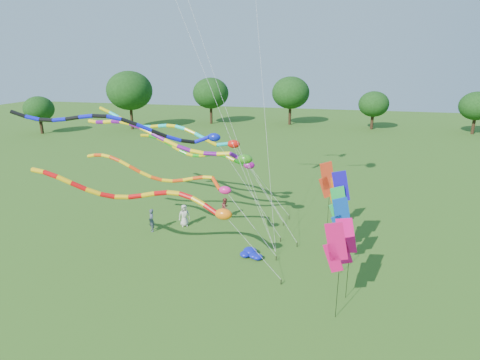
% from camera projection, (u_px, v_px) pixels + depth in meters
% --- Properties ---
extents(ground, '(160.00, 160.00, 0.00)m').
position_uv_depth(ground, '(218.00, 286.00, 21.53)').
color(ground, '#2B5917').
rests_on(ground, ground).
extents(tree_ring, '(113.00, 119.65, 9.59)m').
position_uv_depth(tree_ring, '(187.00, 218.00, 16.00)').
color(tree_ring, '#382314').
rests_on(tree_ring, ground).
extents(tube_kite_red, '(13.50, 1.67, 6.50)m').
position_uv_depth(tube_kite_red, '(155.00, 198.00, 21.64)').
color(tube_kite_red, black).
rests_on(tube_kite_red, ground).
extents(tube_kite_orange, '(12.52, 1.12, 6.39)m').
position_uv_depth(tube_kite_orange, '(172.00, 176.00, 24.85)').
color(tube_kite_orange, black).
rests_on(tube_kite_orange, ground).
extents(tube_kite_purple, '(16.34, 3.53, 8.08)m').
position_uv_depth(tube_kite_purple, '(178.00, 142.00, 27.50)').
color(tube_kite_purple, black).
rests_on(tube_kite_purple, ground).
extents(tube_kite_blue, '(15.37, 4.39, 9.32)m').
position_uv_depth(tube_kite_blue, '(137.00, 128.00, 23.76)').
color(tube_kite_blue, black).
rests_on(tube_kite_blue, ground).
extents(tube_kite_cyan, '(15.05, 2.15, 8.46)m').
position_uv_depth(tube_kite_cyan, '(180.00, 132.00, 29.90)').
color(tube_kite_cyan, black).
rests_on(tube_kite_cyan, ground).
extents(tube_kite_green, '(12.09, 1.69, 6.37)m').
position_uv_depth(tube_kite_green, '(210.00, 155.00, 30.98)').
color(tube_kite_green, black).
rests_on(tube_kite_green, ground).
extents(banner_pole_magenta_a, '(1.16, 0.11, 4.85)m').
position_uv_depth(banner_pole_magenta_a, '(335.00, 248.00, 17.93)').
color(banner_pole_magenta_a, black).
rests_on(banner_pole_magenta_a, ground).
extents(banner_pole_blue_b, '(1.16, 0.13, 5.56)m').
position_uv_depth(banner_pole_blue_b, '(340.00, 191.00, 23.29)').
color(banner_pole_blue_b, black).
rests_on(banner_pole_blue_b, ground).
extents(banner_pole_magenta_b, '(1.16, 0.19, 4.38)m').
position_uv_depth(banner_pole_magenta_b, '(345.00, 241.00, 19.61)').
color(banner_pole_magenta_b, black).
rests_on(banner_pole_magenta_b, ground).
extents(banner_pole_orange, '(1.16, 0.08, 5.06)m').
position_uv_depth(banner_pole_orange, '(339.00, 196.00, 23.95)').
color(banner_pole_orange, black).
rests_on(banner_pole_orange, ground).
extents(banner_pole_red, '(1.10, 0.53, 5.38)m').
position_uv_depth(banner_pole_red, '(327.00, 180.00, 26.03)').
color(banner_pole_red, black).
rests_on(banner_pole_red, ground).
extents(banner_pole_blue_a, '(1.14, 0.36, 4.58)m').
position_uv_depth(banner_pole_blue_a, '(341.00, 219.00, 21.86)').
color(banner_pole_blue_a, black).
rests_on(banner_pole_blue_a, ground).
extents(banner_pole_green, '(1.14, 0.39, 4.70)m').
position_uv_depth(banner_pole_green, '(338.00, 206.00, 23.32)').
color(banner_pole_green, black).
rests_on(banner_pole_green, ground).
extents(blue_nylon_heap, '(1.31, 1.59, 0.48)m').
position_uv_depth(blue_nylon_heap, '(253.00, 255.00, 24.42)').
color(blue_nylon_heap, '#0D17AD').
rests_on(blue_nylon_heap, ground).
extents(person_a, '(0.95, 0.84, 1.63)m').
position_uv_depth(person_a, '(184.00, 215.00, 28.94)').
color(person_a, beige).
rests_on(person_a, ground).
extents(person_b, '(0.69, 0.70, 1.63)m').
position_uv_depth(person_b, '(151.00, 220.00, 28.05)').
color(person_b, '#3D4555').
rests_on(person_b, ground).
extents(person_c, '(0.67, 0.83, 1.61)m').
position_uv_depth(person_c, '(225.00, 208.00, 30.40)').
color(person_c, brown).
rests_on(person_c, ground).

